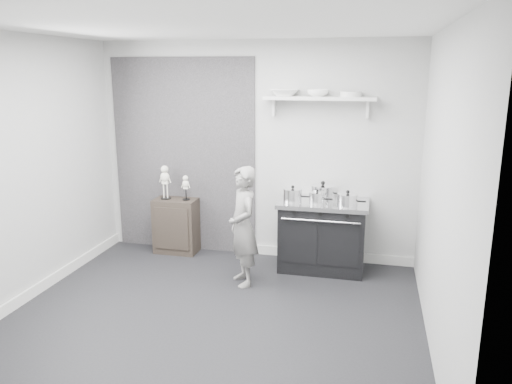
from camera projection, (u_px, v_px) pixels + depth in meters
The scene contains 15 objects.
ground at pixel (212, 317), 4.85m from camera, with size 4.00×4.00×0.00m, color black.
room_shell at pixel (205, 147), 4.63m from camera, with size 4.02×3.62×2.71m.
wall_shelf at pixel (320, 99), 5.79m from camera, with size 1.30×0.26×0.24m.
stove at pixel (322, 235), 5.95m from camera, with size 1.05×0.65×0.84m.
side_cabinet at pixel (176, 226), 6.52m from camera, with size 0.55×0.32×0.72m, color black.
child at pixel (243, 226), 5.47m from camera, with size 0.49×0.32×1.33m, color slate.
pot_front_left at pixel (293, 195), 5.81m from camera, with size 0.31×0.22×0.20m.
pot_back_left at pixel (323, 192), 5.94m from camera, with size 0.38×0.29×0.22m.
pot_front_right at pixel (348, 200), 5.61m from camera, with size 0.32×0.23×0.19m.
pot_front_center at pixel (317, 198), 5.72m from camera, with size 0.27×0.19×0.17m.
skeleton_full at pixel (165, 180), 6.40m from camera, with size 0.14×0.09×0.51m, color silver, non-canonical shape.
skeleton_torso at pixel (186, 186), 6.36m from camera, with size 0.10×0.07×0.37m, color silver, non-canonical shape.
bowl_large at pixel (285, 93), 5.86m from camera, with size 0.34×0.34×0.08m, color white.
bowl_small at pixel (318, 93), 5.77m from camera, with size 0.26×0.26×0.08m, color white.
plate_stack at pixel (351, 94), 5.69m from camera, with size 0.25×0.25×0.06m, color silver.
Camera 1 is at (1.43, -4.22, 2.33)m, focal length 35.00 mm.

